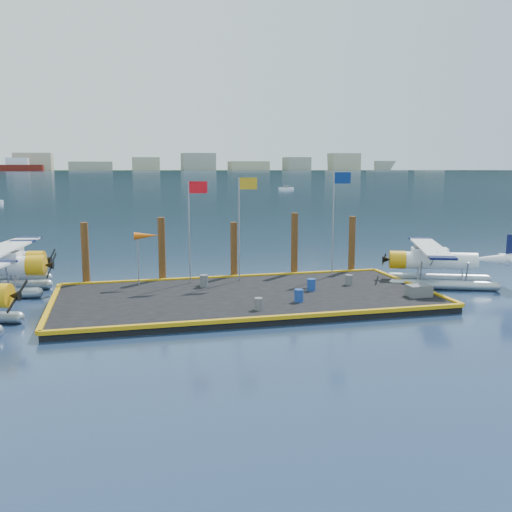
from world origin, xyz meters
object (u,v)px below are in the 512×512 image
(windsock, at_px, (146,237))
(piling_3, at_px, (294,246))
(seaplane_d, at_px, (436,263))
(piling_1, at_px, (162,252))
(flagpole_yellow, at_px, (242,213))
(piling_4, at_px, (352,246))
(drum_0, at_px, (204,281))
(drum_2, at_px, (311,285))
(drum_1, at_px, (299,296))
(drum_5, at_px, (203,281))
(piling_0, at_px, (85,256))
(flagpole_blue, at_px, (336,208))
(drum_4, at_px, (349,280))
(flagpole_red, at_px, (193,216))
(piling_2, at_px, (234,252))
(crate, at_px, (419,291))
(drum_3, at_px, (259,304))

(windsock, height_order, piling_3, piling_3)
(seaplane_d, xyz_separation_m, windsock, (-17.23, 2.60, 1.82))
(windsock, distance_m, piling_1, 2.21)
(flagpole_yellow, bearing_deg, piling_4, 11.60)
(drum_0, height_order, drum_2, drum_0)
(windsock, bearing_deg, drum_2, -23.15)
(drum_1, xyz_separation_m, drum_5, (-4.12, 5.22, -0.05))
(flagpole_yellow, relative_size, piling_0, 1.55)
(seaplane_d, xyz_separation_m, flagpole_blue, (-5.50, 2.60, 3.27))
(windsock, bearing_deg, drum_4, -13.86)
(drum_2, relative_size, flagpole_red, 0.11)
(piling_3, bearing_deg, flagpole_blue, -36.07)
(drum_5, height_order, piling_0, piling_0)
(drum_5, bearing_deg, piling_1, 130.72)
(piling_0, height_order, piling_3, piling_3)
(drum_1, height_order, piling_4, piling_4)
(seaplane_d, relative_size, drum_0, 12.99)
(drum_4, xyz_separation_m, drum_5, (-8.28, 1.93, -0.02))
(drum_1, bearing_deg, piling_2, 102.94)
(flagpole_red, height_order, windsock, flagpole_red)
(seaplane_d, xyz_separation_m, flagpole_yellow, (-11.50, 2.60, 3.10))
(drum_4, distance_m, piling_4, 5.06)
(drum_5, relative_size, flagpole_yellow, 0.09)
(drum_5, height_order, flagpole_red, flagpole_red)
(drum_0, bearing_deg, flagpole_red, 107.29)
(drum_2, height_order, flagpole_blue, flagpole_blue)
(crate, distance_m, flagpole_yellow, 11.13)
(drum_0, height_order, drum_1, drum_0)
(drum_2, bearing_deg, drum_3, -138.61)
(drum_1, height_order, windsock, windsock)
(drum_2, distance_m, flagpole_yellow, 6.16)
(flagpole_yellow, bearing_deg, drum_5, -160.57)
(drum_3, distance_m, crate, 9.04)
(drum_0, distance_m, flagpole_red, 3.90)
(crate, xyz_separation_m, piling_0, (-17.38, 8.12, 1.29))
(seaplane_d, distance_m, flagpole_blue, 6.91)
(piling_0, bearing_deg, drum_5, -20.60)
(piling_1, relative_size, piling_4, 1.05)
(flagpole_blue, bearing_deg, crate, -71.48)
(windsock, distance_m, piling_3, 9.72)
(drum_3, distance_m, drum_4, 7.90)
(drum_5, xyz_separation_m, crate, (10.73, -5.62, 0.03))
(drum_4, xyz_separation_m, flagpole_yellow, (-5.73, 2.83, 3.81))
(drum_2, xyz_separation_m, flagpole_yellow, (-3.08, 3.77, 3.78))
(seaplane_d, height_order, piling_4, piling_4)
(drum_5, bearing_deg, drum_1, -51.71)
(seaplane_d, distance_m, piling_0, 21.13)
(drum_3, bearing_deg, piling_2, 85.91)
(drum_2, xyz_separation_m, flagpole_blue, (2.91, 3.77, 3.95))
(flagpole_red, distance_m, piling_4, 11.17)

